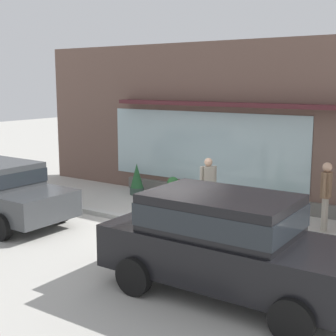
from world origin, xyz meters
TOP-DOWN VIEW (x-y plane):
  - ground_plane at (0.00, 0.00)m, footprint 60.00×60.00m
  - curb_strip at (0.00, -0.20)m, footprint 14.00×0.24m
  - storefront at (-0.01, 3.19)m, footprint 14.00×0.81m
  - fire_hydrant at (0.82, 0.52)m, footprint 0.39×0.35m
  - pedestrian_with_handbag at (0.48, 1.19)m, footprint 0.47×0.52m
  - pedestrian_passerby at (3.36, 1.78)m, footprint 0.22×0.45m
  - parked_car_black at (3.07, -2.64)m, footprint 4.39×1.97m
  - potted_plant_corner_tall at (1.73, 2.07)m, footprint 0.55×0.55m
  - potted_plant_low_front at (-1.44, 2.46)m, footprint 0.40×0.40m
  - potted_plant_window_right at (-2.68, 2.26)m, footprint 0.45×0.45m

SIDE VIEW (x-z plane):
  - ground_plane at x=0.00m, z-range 0.00..0.00m
  - curb_strip at x=0.00m, z-range 0.00..0.12m
  - potted_plant_corner_tall at x=1.73m, z-range -0.01..0.65m
  - potted_plant_low_front at x=-1.44m, z-range -0.01..0.66m
  - fire_hydrant at x=0.82m, z-range 0.00..0.92m
  - potted_plant_window_right at x=-2.68m, z-range -0.02..0.97m
  - pedestrian_with_handbag at x=0.48m, z-range 0.12..1.70m
  - parked_car_black at x=3.07m, z-range 0.11..1.81m
  - pedestrian_passerby at x=3.36m, z-range 0.14..1.80m
  - storefront at x=-0.01m, z-range -0.05..4.62m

